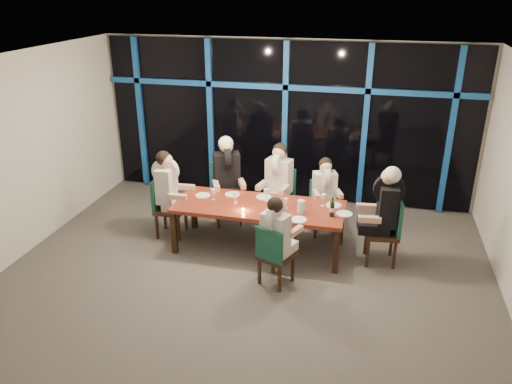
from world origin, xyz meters
TOP-DOWN VIEW (x-y plane):
  - room at (0.00, 0.00)m, footprint 7.04×7.00m
  - window_wall at (0.01, 2.93)m, footprint 6.86×0.43m
  - dining_table at (0.00, 0.80)m, footprint 2.60×1.00m
  - chair_far_left at (-0.78, 1.68)m, footprint 0.65×0.65m
  - chair_far_mid at (0.14, 1.74)m, footprint 0.56×0.56m
  - chair_far_right at (0.89, 1.64)m, footprint 0.53×0.53m
  - chair_end_left at (-1.61, 0.91)m, footprint 0.48×0.48m
  - chair_end_right at (1.94, 0.85)m, footprint 0.53×0.53m
  - chair_near_mid at (0.43, -0.17)m, footprint 0.55×0.55m
  - diner_far_left at (-0.75, 1.60)m, footprint 0.67×0.72m
  - diner_far_mid at (0.13, 1.66)m, footprint 0.56×0.67m
  - diner_far_right at (0.92, 1.57)m, footprint 0.54×0.61m
  - diner_end_left at (-1.52, 0.91)m, footprint 0.63×0.51m
  - diner_end_right at (1.86, 0.84)m, footprint 0.67×0.55m
  - diner_near_mid at (0.46, -0.10)m, footprint 0.56×0.62m
  - plate_far_left at (-0.51, 1.08)m, footprint 0.24×0.24m
  - plate_far_mid at (0.00, 1.10)m, footprint 0.24×0.24m
  - plate_far_right at (1.11, 1.04)m, footprint 0.24×0.24m
  - plate_end_left at (-0.96, 0.94)m, footprint 0.24×0.24m
  - plate_end_right at (1.28, 0.78)m, footprint 0.24×0.24m
  - plate_near_mid at (0.67, 0.42)m, footprint 0.24×0.24m
  - wine_bottle at (1.12, 0.66)m, footprint 0.07×0.07m
  - water_pitcher at (0.67, 0.67)m, footprint 0.13×0.11m
  - tea_light at (-0.18, 0.54)m, footprint 0.05×0.05m
  - wine_glass_a at (-0.37, 0.79)m, footprint 0.07×0.07m
  - wine_glass_b at (0.07, 1.00)m, footprint 0.08×0.08m
  - wine_glass_c at (0.42, 0.78)m, footprint 0.06×0.06m
  - wine_glass_d at (-0.75, 0.83)m, footprint 0.07×0.07m
  - wine_glass_e at (0.96, 1.00)m, footprint 0.08×0.08m

SIDE VIEW (x-z plane):
  - chair_far_right at x=0.89m, z-range 0.05..0.95m
  - chair_near_mid at x=0.43m, z-range 0.05..0.95m
  - chair_end_left at x=-1.61m, z-range 0.06..1.06m
  - chair_far_mid at x=0.14m, z-range 0.06..1.06m
  - chair_end_right at x=1.94m, z-range 0.06..1.10m
  - chair_far_left at x=-0.78m, z-range 0.06..1.11m
  - dining_table at x=0.00m, z-range 0.31..1.06m
  - plate_far_left at x=-0.51m, z-range 0.75..0.76m
  - plate_far_mid at x=0.00m, z-range 0.75..0.76m
  - plate_far_right at x=1.11m, z-range 0.75..0.76m
  - plate_end_left at x=-0.96m, z-range 0.75..0.76m
  - plate_end_right at x=1.28m, z-range 0.75..0.76m
  - plate_near_mid at x=0.67m, z-range 0.75..0.76m
  - tea_light at x=-0.18m, z-range 0.75..0.78m
  - water_pitcher at x=0.67m, z-range 0.75..0.95m
  - diner_far_right at x=0.92m, z-range 0.42..1.29m
  - diner_near_mid at x=0.46m, z-range 0.42..1.30m
  - wine_bottle at x=1.12m, z-range 0.71..1.02m
  - wine_glass_c at x=0.42m, z-range 0.79..0.95m
  - wine_glass_d at x=-0.75m, z-range 0.79..0.97m
  - wine_glass_a at x=-0.37m, z-range 0.79..0.97m
  - wine_glass_b at x=0.07m, z-range 0.79..0.99m
  - wine_glass_e at x=0.96m, z-range 0.79..0.99m
  - diner_end_left at x=-1.52m, z-range 0.47..1.44m
  - diner_far_mid at x=0.13m, z-range 0.47..1.45m
  - diner_end_right at x=1.86m, z-range 0.48..1.50m
  - diner_far_left at x=-0.75m, z-range 0.49..1.52m
  - window_wall at x=0.01m, z-range 0.08..3.02m
  - room at x=0.00m, z-range 0.51..3.53m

